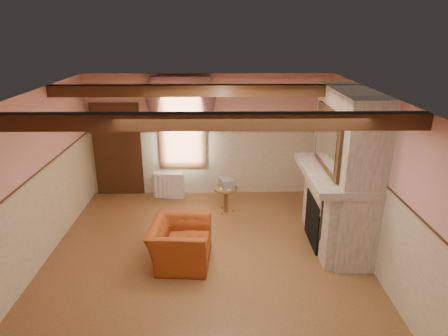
{
  "coord_description": "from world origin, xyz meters",
  "views": [
    {
      "loc": [
        0.23,
        -5.86,
        3.77
      ],
      "look_at": [
        0.32,
        0.8,
        1.39
      ],
      "focal_mm": 32.0,
      "sensor_mm": 36.0,
      "label": 1
    }
  ],
  "objects_px": {
    "armchair": "(180,243)",
    "bowl": "(338,171)",
    "mantel_clock": "(328,156)",
    "side_table": "(226,200)",
    "radiator": "(169,185)",
    "oil_lamp": "(330,155)"
  },
  "relations": [
    {
      "from": "radiator",
      "to": "mantel_clock",
      "type": "height_order",
      "value": "mantel_clock"
    },
    {
      "from": "side_table",
      "to": "bowl",
      "type": "relative_size",
      "value": 1.46
    },
    {
      "from": "mantel_clock",
      "to": "oil_lamp",
      "type": "relative_size",
      "value": 0.86
    },
    {
      "from": "armchair",
      "to": "side_table",
      "type": "bearing_deg",
      "value": -18.67
    },
    {
      "from": "side_table",
      "to": "radiator",
      "type": "xyz_separation_m",
      "value": [
        -1.31,
        0.78,
        0.02
      ]
    },
    {
      "from": "side_table",
      "to": "mantel_clock",
      "type": "relative_size",
      "value": 2.29
    },
    {
      "from": "radiator",
      "to": "bowl",
      "type": "distance_m",
      "value": 4.08
    },
    {
      "from": "oil_lamp",
      "to": "bowl",
      "type": "bearing_deg",
      "value": -90.0
    },
    {
      "from": "side_table",
      "to": "bowl",
      "type": "height_order",
      "value": "bowl"
    },
    {
      "from": "mantel_clock",
      "to": "side_table",
      "type": "bearing_deg",
      "value": 156.44
    },
    {
      "from": "armchair",
      "to": "bowl",
      "type": "height_order",
      "value": "bowl"
    },
    {
      "from": "armchair",
      "to": "radiator",
      "type": "distance_m",
      "value": 2.76
    },
    {
      "from": "armchair",
      "to": "side_table",
      "type": "xyz_separation_m",
      "value": [
        0.8,
        1.92,
        -0.08
      ]
    },
    {
      "from": "mantel_clock",
      "to": "oil_lamp",
      "type": "xyz_separation_m",
      "value": [
        0.0,
        -0.1,
        0.04
      ]
    },
    {
      "from": "side_table",
      "to": "radiator",
      "type": "bearing_deg",
      "value": 149.09
    },
    {
      "from": "mantel_clock",
      "to": "oil_lamp",
      "type": "bearing_deg",
      "value": -90.0
    },
    {
      "from": "oil_lamp",
      "to": "armchair",
      "type": "bearing_deg",
      "value": -159.32
    },
    {
      "from": "bowl",
      "to": "mantel_clock",
      "type": "relative_size",
      "value": 1.57
    },
    {
      "from": "radiator",
      "to": "oil_lamp",
      "type": "distance_m",
      "value": 3.82
    },
    {
      "from": "armchair",
      "to": "oil_lamp",
      "type": "relative_size",
      "value": 3.9
    },
    {
      "from": "mantel_clock",
      "to": "oil_lamp",
      "type": "height_order",
      "value": "oil_lamp"
    },
    {
      "from": "bowl",
      "to": "mantel_clock",
      "type": "height_order",
      "value": "mantel_clock"
    }
  ]
}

